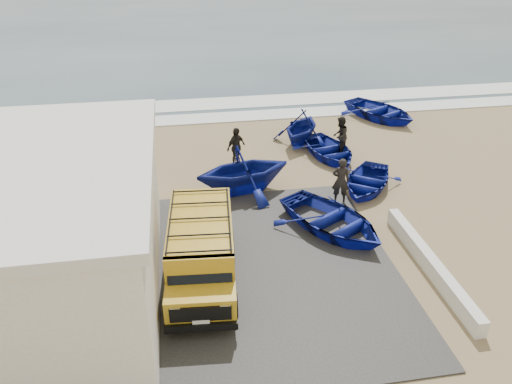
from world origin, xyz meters
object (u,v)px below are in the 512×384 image
boat_near_left (332,220)px  fisherman_front (341,181)px  van (201,249)px  boat_far_right (380,111)px  fisherman_middle (340,136)px  fisherman_back (236,147)px  building (8,233)px  boat_far_left (301,127)px  boat_mid_right (329,150)px  parapet (430,264)px  boat_near_right (366,181)px  boat_mid_left (243,169)px

boat_near_left → fisherman_front: (0.93, 1.98, 0.49)m
van → boat_far_right: van is taller
fisherman_middle → fisherman_back: size_ratio=1.01×
building → boat_far_left: 14.81m
boat_mid_right → boat_far_left: 2.20m
building → parapet: bearing=-4.6°
boat_near_right → fisherman_back: bearing=-177.2°
fisherman_middle → building: bearing=-24.7°
building → boat_far_right: 20.48m
boat_mid_right → boat_far_right: size_ratio=0.85×
boat_far_left → van: bearing=-87.0°
boat_near_left → fisherman_back: size_ratio=2.37×
parapet → boat_mid_right: (-0.65, 8.89, 0.11)m
building → boat_far_left: (10.98, 9.86, -1.32)m
building → boat_far_left: size_ratio=2.94×
boat_far_left → boat_near_left: bearing=-63.9°
boat_near_left → boat_mid_left: 4.40m
parapet → fisherman_front: (-1.47, 4.76, 0.67)m
boat_near_left → fisherman_middle: fisherman_middle is taller
van → boat_far_right: size_ratio=1.14×
boat_far_left → fisherman_back: (-3.54, -2.15, 0.07)m
boat_mid_right → fisherman_middle: fisherman_middle is taller
boat_near_left → boat_mid_right: (1.74, 6.12, -0.06)m
parapet → fisherman_middle: 9.23m
parapet → fisherman_back: bearing=120.2°
building → fisherman_middle: (12.44, 8.21, -1.24)m
fisherman_front → boat_far_left: bearing=-75.7°
building → parapet: size_ratio=1.57×
parapet → boat_near_left: (-2.39, 2.78, 0.17)m
boat_far_right → parapet: bearing=-133.6°
boat_near_left → fisherman_front: 2.24m
boat_mid_left → boat_mid_right: size_ratio=1.04×
boat_far_left → fisherman_front: bearing=-57.2°
boat_far_left → fisherman_back: fisherman_back is taller
van → boat_near_right: bearing=38.7°
van → boat_mid_left: van is taller
parapet → boat_near_left: bearing=130.8°
boat_near_left → fisherman_middle: size_ratio=2.35×
boat_mid_left → boat_far_left: 5.88m
boat_near_left → boat_mid_right: bearing=43.8°
van → boat_mid_right: size_ratio=1.35×
van → boat_near_right: 8.64m
boat_near_right → fisherman_middle: bearing=124.9°
van → boat_near_left: van is taller
van → boat_far_left: van is taller
building → boat_mid_left: bearing=35.1°
boat_far_right → boat_mid_left: bearing=-168.8°
fisherman_front → fisherman_back: fisherman_front is taller
parapet → fisherman_middle: size_ratio=3.25×
fisherman_back → boat_far_right: bearing=-10.0°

